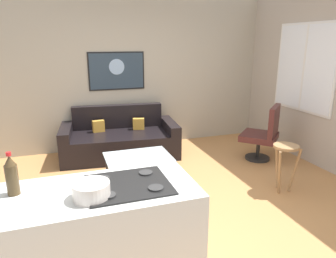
# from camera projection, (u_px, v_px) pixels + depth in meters

# --- Properties ---
(ground) EXTENTS (6.40, 6.40, 0.04)m
(ground) POSITION_uv_depth(u_px,v_px,m) (174.00, 204.00, 3.90)
(ground) COLOR #B87F49
(back_wall) EXTENTS (6.40, 0.05, 2.80)m
(back_wall) POSITION_uv_depth(u_px,v_px,m) (130.00, 72.00, 5.72)
(back_wall) COLOR #AEA691
(back_wall) RESTS_ON ground
(right_wall) EXTENTS (0.05, 6.40, 2.80)m
(right_wall) POSITION_uv_depth(u_px,v_px,m) (335.00, 80.00, 4.60)
(right_wall) COLOR #AFA292
(right_wall) RESTS_ON ground
(couch) EXTENTS (2.05, 1.14, 0.83)m
(couch) POSITION_uv_depth(u_px,v_px,m) (120.00, 140.00, 5.46)
(couch) COLOR black
(couch) RESTS_ON ground
(coffee_table) EXTENTS (0.89, 0.65, 0.41)m
(coffee_table) POSITION_uv_depth(u_px,v_px,m) (138.00, 159.00, 4.31)
(coffee_table) COLOR silver
(coffee_table) RESTS_ON ground
(armchair) EXTENTS (0.81, 0.81, 0.94)m
(armchair) POSITION_uv_depth(u_px,v_px,m) (264.00, 134.00, 5.18)
(armchair) COLOR black
(armchair) RESTS_ON ground
(bar_stool) EXTENTS (0.37, 0.37, 0.65)m
(bar_stool) POSITION_uv_depth(u_px,v_px,m) (285.00, 156.00, 4.08)
(bar_stool) COLOR #A1774B
(bar_stool) RESTS_ON ground
(kitchen_counter) EXTENTS (1.54, 0.70, 0.95)m
(kitchen_counter) POSITION_uv_depth(u_px,v_px,m) (94.00, 247.00, 2.34)
(kitchen_counter) COLOR silver
(kitchen_counter) RESTS_ON ground
(soda_bottle) EXTENTS (0.08, 0.08, 0.31)m
(soda_bottle) POSITION_uv_depth(u_px,v_px,m) (12.00, 176.00, 2.12)
(soda_bottle) COLOR #493820
(soda_bottle) RESTS_ON kitchen_counter
(mixing_bowl) EXTENTS (0.25, 0.25, 0.11)m
(mixing_bowl) POSITION_uv_depth(u_px,v_px,m) (91.00, 191.00, 2.09)
(mixing_bowl) COLOR silver
(mixing_bowl) RESTS_ON kitchen_counter
(wall_painting) EXTENTS (1.01, 0.03, 0.68)m
(wall_painting) POSITION_uv_depth(u_px,v_px,m) (117.00, 71.00, 5.60)
(wall_painting) COLOR black
(window) EXTENTS (0.03, 1.33, 1.43)m
(window) POSITION_uv_depth(u_px,v_px,m) (304.00, 68.00, 5.10)
(window) COLOR silver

